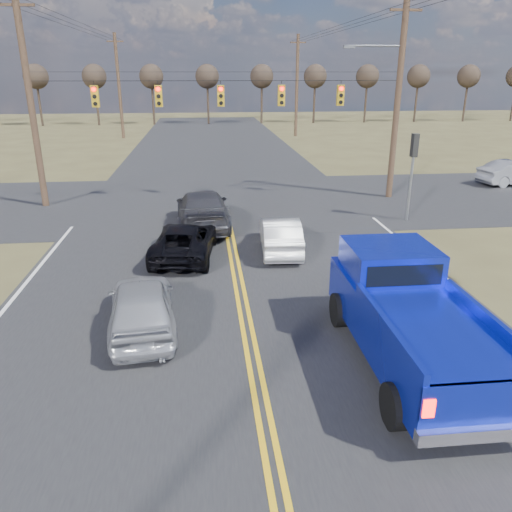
{
  "coord_description": "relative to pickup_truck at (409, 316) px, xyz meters",
  "views": [
    {
      "loc": [
        -1.02,
        -7.64,
        6.38
      ],
      "look_at": [
        0.39,
        5.51,
        1.5
      ],
      "focal_mm": 35.0,
      "sensor_mm": 36.0,
      "label": 1
    }
  ],
  "objects": [
    {
      "name": "white_car_queue",
      "position": [
        -1.75,
        7.87,
        -0.49
      ],
      "size": [
        1.67,
        4.06,
        1.31
      ],
      "primitive_type": "imported",
      "rotation": [
        0.0,
        0.0,
        3.07
      ],
      "color": "silver",
      "rests_on": "ground"
    },
    {
      "name": "utility_poles",
      "position": [
        -3.55,
        14.87,
        4.08
      ],
      "size": [
        19.6,
        58.32,
        10.0
      ],
      "color": "#473323",
      "rests_on": "ground"
    },
    {
      "name": "silver_suv",
      "position": [
        -6.27,
        2.16,
        -0.44
      ],
      "size": [
        2.11,
        4.31,
        1.42
      ],
      "primitive_type": "imported",
      "rotation": [
        0.0,
        0.0,
        3.25
      ],
      "color": "#A4A5AC",
      "rests_on": "ground"
    },
    {
      "name": "road_cross",
      "position": [
        -3.55,
        15.87,
        -1.15
      ],
      "size": [
        120.0,
        12.0,
        0.02
      ],
      "primitive_type": "cube",
      "color": "#28282B",
      "rests_on": "ground"
    },
    {
      "name": "treeline",
      "position": [
        -3.55,
        24.83,
        4.56
      ],
      "size": [
        87.0,
        117.8,
        7.4
      ],
      "color": "#33261C",
      "rests_on": "ground"
    },
    {
      "name": "black_suv",
      "position": [
        -5.31,
        7.65,
        -0.53
      ],
      "size": [
        2.59,
        4.69,
        1.24
      ],
      "primitive_type": "imported",
      "rotation": [
        0.0,
        0.0,
        3.02
      ],
      "color": "black",
      "rests_on": "ground"
    },
    {
      "name": "ground",
      "position": [
        -3.55,
        -2.13,
        -1.15
      ],
      "size": [
        160.0,
        160.0,
        0.0
      ],
      "primitive_type": "plane",
      "color": "brown",
      "rests_on": "ground"
    },
    {
      "name": "pickup_truck",
      "position": [
        0.0,
        0.0,
        0.0
      ],
      "size": [
        2.54,
        6.3,
        2.36
      ],
      "rotation": [
        0.0,
        0.0,
        -0.0
      ],
      "color": "black",
      "rests_on": "ground"
    },
    {
      "name": "road_main",
      "position": [
        -3.55,
        7.87,
        -1.15
      ],
      "size": [
        14.0,
        120.0,
        0.02
      ],
      "primitive_type": "cube",
      "color": "#28282B",
      "rests_on": "ground"
    },
    {
      "name": "signal_gantry",
      "position": [
        -3.05,
        15.65,
        3.92
      ],
      "size": [
        19.6,
        4.83,
        10.0
      ],
      "color": "#473323",
      "rests_on": "ground"
    },
    {
      "name": "dgrey_car_queue",
      "position": [
        -4.63,
        11.37,
        -0.35
      ],
      "size": [
        2.43,
        5.54,
        1.58
      ],
      "primitive_type": "imported",
      "rotation": [
        0.0,
        0.0,
        3.18
      ],
      "color": "#3A3A3F",
      "rests_on": "ground"
    }
  ]
}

